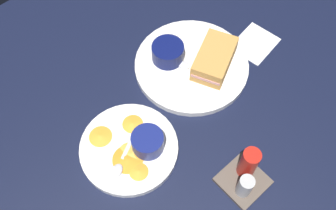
# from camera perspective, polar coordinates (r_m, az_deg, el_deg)

# --- Properties ---
(ground_plane) EXTENTS (1.10, 1.10, 0.03)m
(ground_plane) POSITION_cam_1_polar(r_m,az_deg,el_deg) (0.92, 4.10, 2.26)
(ground_plane) COLOR black
(plate_sandwich_main) EXTENTS (0.28, 0.28, 0.02)m
(plate_sandwich_main) POSITION_cam_1_polar(r_m,az_deg,el_deg) (0.93, 3.55, 5.98)
(plate_sandwich_main) COLOR white
(plate_sandwich_main) RESTS_ON ground_plane
(sandwich_half_near) EXTENTS (0.15, 0.12, 0.05)m
(sandwich_half_near) POSITION_cam_1_polar(r_m,az_deg,el_deg) (0.91, 7.00, 6.92)
(sandwich_half_near) COLOR #C68C42
(sandwich_half_near) RESTS_ON plate_sandwich_main
(ramekin_dark_sauce) EXTENTS (0.08, 0.08, 0.04)m
(ramekin_dark_sauce) POSITION_cam_1_polar(r_m,az_deg,el_deg) (0.92, -0.20, 7.86)
(ramekin_dark_sauce) COLOR #0C144C
(ramekin_dark_sauce) RESTS_ON plate_sandwich_main
(spoon_by_dark_ramekin) EXTENTS (0.05, 0.10, 0.01)m
(spoon_by_dark_ramekin) POSITION_cam_1_polar(r_m,az_deg,el_deg) (0.92, 3.09, 5.71)
(spoon_by_dark_ramekin) COLOR silver
(spoon_by_dark_ramekin) RESTS_ON plate_sandwich_main
(plate_chips_companion) EXTENTS (0.21, 0.21, 0.02)m
(plate_chips_companion) POSITION_cam_1_polar(r_m,az_deg,el_deg) (0.83, -5.88, -6.49)
(plate_chips_companion) COLOR white
(plate_chips_companion) RESTS_ON ground_plane
(ramekin_light_gravy) EXTENTS (0.07, 0.07, 0.04)m
(ramekin_light_gravy) POSITION_cam_1_polar(r_m,az_deg,el_deg) (0.80, -3.09, -5.53)
(ramekin_light_gravy) COLOR navy
(ramekin_light_gravy) RESTS_ON plate_chips_companion
(spoon_by_gravy_ramekin) EXTENTS (0.09, 0.06, 0.01)m
(spoon_by_gravy_ramekin) POSITION_cam_1_polar(r_m,az_deg,el_deg) (0.80, -7.31, -8.98)
(spoon_by_gravy_ramekin) COLOR silver
(spoon_by_gravy_ramekin) RESTS_ON plate_chips_companion
(plantain_chip_scatter) EXTENTS (0.13, 0.18, 0.01)m
(plantain_chip_scatter) POSITION_cam_1_polar(r_m,az_deg,el_deg) (0.81, -6.21, -6.70)
(plantain_chip_scatter) COLOR gold
(plantain_chip_scatter) RESTS_ON plate_chips_companion
(condiment_caddy) EXTENTS (0.09, 0.09, 0.10)m
(condiment_caddy) POSITION_cam_1_polar(r_m,az_deg,el_deg) (0.79, 11.63, -10.14)
(condiment_caddy) COLOR brown
(condiment_caddy) RESTS_ON ground_plane
(paper_napkin_folded) EXTENTS (0.12, 0.10, 0.00)m
(paper_napkin_folded) POSITION_cam_1_polar(r_m,az_deg,el_deg) (1.01, 12.96, 9.06)
(paper_napkin_folded) COLOR white
(paper_napkin_folded) RESTS_ON ground_plane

